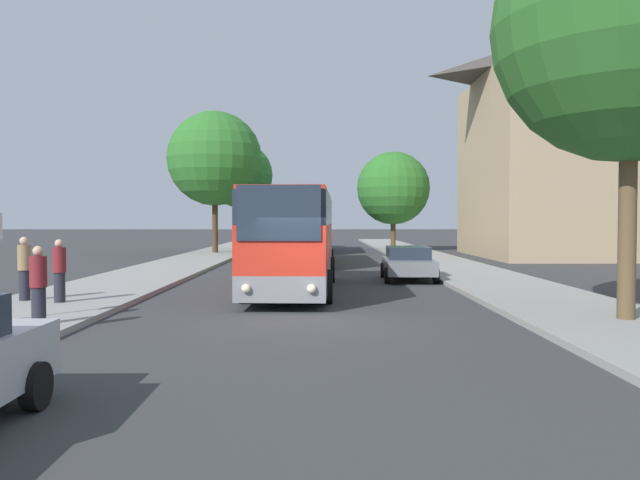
# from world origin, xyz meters

# --- Properties ---
(ground_plane) EXTENTS (300.00, 300.00, 0.00)m
(ground_plane) POSITION_xyz_m (0.00, 0.00, 0.00)
(ground_plane) COLOR #38383A
(ground_plane) RESTS_ON ground
(sidewalk_left) EXTENTS (4.00, 120.00, 0.15)m
(sidewalk_left) POSITION_xyz_m (-7.00, 0.00, 0.07)
(sidewalk_left) COLOR gray
(sidewalk_left) RESTS_ON ground_plane
(sidewalk_right) EXTENTS (4.00, 120.00, 0.15)m
(sidewalk_right) POSITION_xyz_m (7.00, 0.00, 0.07)
(sidewalk_right) COLOR gray
(sidewalk_right) RESTS_ON ground_plane
(building_right_background) EXTENTS (16.90, 13.10, 15.84)m
(building_right_background) POSITION_xyz_m (19.36, 26.27, 7.92)
(building_right_background) COLOR tan
(building_right_background) RESTS_ON ground_plane
(bus_front) EXTENTS (2.97, 10.38, 3.37)m
(bus_front) POSITION_xyz_m (-0.53, 6.17, 1.80)
(bus_front) COLOR gray
(bus_front) RESTS_ON ground_plane
(bus_middle) EXTENTS (2.93, 10.62, 3.20)m
(bus_middle) POSITION_xyz_m (-0.43, 19.48, 1.71)
(bus_middle) COLOR #2D2D2D
(bus_middle) RESTS_ON ground_plane
(bus_rear) EXTENTS (3.05, 10.98, 3.46)m
(bus_rear) POSITION_xyz_m (-0.34, 32.60, 1.85)
(bus_rear) COLOR silver
(bus_rear) RESTS_ON ground_plane
(parked_car_right_near) EXTENTS (2.21, 4.12, 1.36)m
(parked_car_right_near) POSITION_xyz_m (3.93, 10.13, 0.72)
(parked_car_right_near) COLOR slate
(parked_car_right_near) RESTS_ON ground_plane
(bus_stop_sign) EXTENTS (0.08, 0.45, 2.50)m
(bus_stop_sign) POSITION_xyz_m (-6.92, -0.98, 1.70)
(bus_stop_sign) COLOR gray
(bus_stop_sign) RESTS_ON sidewalk_left
(pedestrian_waiting_near) EXTENTS (0.36, 0.36, 1.72)m
(pedestrian_waiting_near) POSITION_xyz_m (-5.79, -1.43, 1.02)
(pedestrian_waiting_near) COLOR #23232D
(pedestrian_waiting_near) RESTS_ON sidewalk_left
(pedestrian_waiting_far) EXTENTS (0.36, 0.36, 1.75)m
(pedestrian_waiting_far) POSITION_xyz_m (-6.88, 2.25, 1.03)
(pedestrian_waiting_far) COLOR #23232D
(pedestrian_waiting_far) RESTS_ON sidewalk_left
(pedestrian_walking_back) EXTENTS (0.36, 0.36, 1.81)m
(pedestrian_walking_back) POSITION_xyz_m (-8.04, 2.66, 1.07)
(pedestrian_walking_back) COLOR #23232D
(pedestrian_walking_back) RESTS_ON sidewalk_left
(tree_left_near) EXTENTS (6.64, 6.64, 9.94)m
(tree_left_near) POSITION_xyz_m (-7.06, 29.02, 6.76)
(tree_left_near) COLOR #47331E
(tree_left_near) RESTS_ON sidewalk_left
(tree_left_far) EXTENTS (5.13, 5.13, 8.38)m
(tree_left_far) POSITION_xyz_m (-5.93, 34.20, 5.95)
(tree_left_far) COLOR brown
(tree_left_far) RESTS_ON sidewalk_left
(tree_right_near) EXTENTS (6.22, 6.22, 9.83)m
(tree_right_near) POSITION_xyz_m (7.45, -0.64, 6.86)
(tree_right_near) COLOR brown
(tree_right_near) RESTS_ON sidewalk_right
(tree_right_mid) EXTENTS (5.73, 5.73, 7.67)m
(tree_right_mid) POSITION_xyz_m (6.14, 34.11, 4.94)
(tree_right_mid) COLOR #513D23
(tree_right_mid) RESTS_ON sidewalk_right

